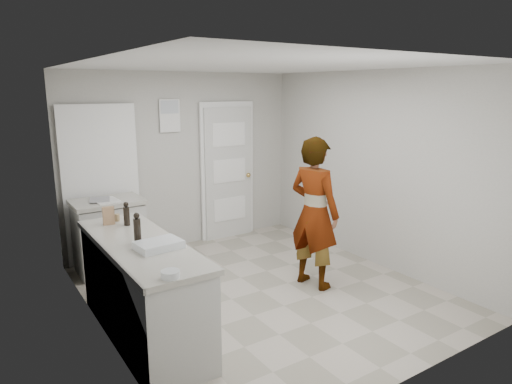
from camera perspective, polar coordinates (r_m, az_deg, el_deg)
ground at (r=5.35m, az=0.61°, el=-12.24°), size 4.00×4.00×0.00m
room_shell at (r=6.61m, az=-10.15°, el=1.76°), size 4.00×4.00×4.00m
main_counter at (r=4.42m, az=-13.99°, el=-12.16°), size 0.64×1.96×0.93m
side_counter at (r=6.05m, az=-17.81°, el=-5.53°), size 0.84×0.61×0.93m
person at (r=5.27m, az=7.29°, el=-2.61°), size 0.56×0.72×1.75m
cake_mix_box at (r=4.83m, az=-17.95°, el=-2.83°), size 0.12×0.06×0.18m
spice_jar at (r=4.94m, az=-16.94°, el=-3.08°), size 0.05×0.05×0.08m
oil_cruet_a at (r=4.74m, az=-15.88°, el=-2.68°), size 0.06×0.06×0.24m
oil_cruet_b at (r=4.15m, az=-14.63°, el=-4.50°), size 0.06×0.06×0.29m
baking_dish at (r=4.02m, az=-12.05°, el=-6.51°), size 0.40×0.30×0.07m
egg_bowl at (r=3.41m, az=-10.65°, el=-10.06°), size 0.14×0.14×0.05m
papers at (r=5.87m, az=-18.23°, el=-1.00°), size 0.30×0.37×0.01m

